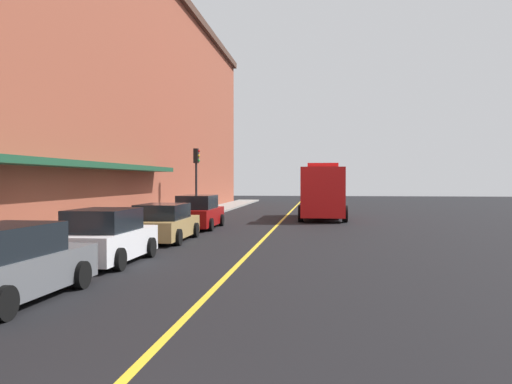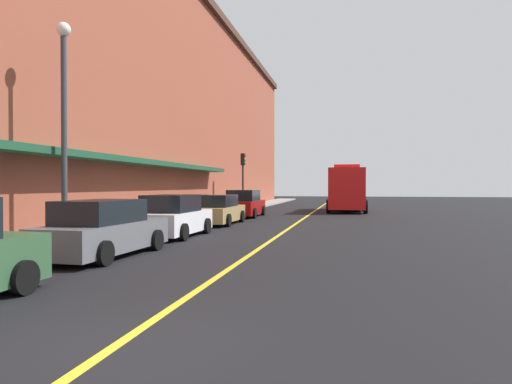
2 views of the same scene
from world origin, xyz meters
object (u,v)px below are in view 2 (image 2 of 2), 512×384
object	(u,v)px
parked_car_1	(104,230)
parking_meter_0	(176,205)
parked_car_3	(217,210)
traffic_light_near	(243,170)
parked_car_4	(244,204)
parked_car_2	(173,217)
parking_meter_1	(160,207)
street_lamp_left	(64,109)
fire_truck	(347,190)

from	to	relation	value
parked_car_1	parking_meter_0	distance (m)	9.01
parked_car_3	traffic_light_near	xyz separation A→B (m)	(-1.33, 11.35, 2.43)
parked_car_3	parked_car_4	size ratio (longest dim) A/B	0.98
parked_car_3	parking_meter_0	distance (m)	2.59
parked_car_2	parking_meter_1	world-z (taller)	parked_car_2
parked_car_3	parked_car_1	bearing A→B (deg)	179.48
parked_car_2	traffic_light_near	world-z (taller)	traffic_light_near
parked_car_4	traffic_light_near	size ratio (longest dim) A/B	1.13
parking_meter_1	parking_meter_0	bearing A→B (deg)	90.00
parked_car_3	parking_meter_0	world-z (taller)	parked_car_3
parked_car_2	traffic_light_near	size ratio (longest dim) A/B	1.00
parked_car_2	parking_meter_1	distance (m)	2.31
parking_meter_0	street_lamp_left	xyz separation A→B (m)	(-0.60, -7.78, 3.34)
parking_meter_1	street_lamp_left	size ratio (longest dim) A/B	0.19
parked_car_2	parked_car_4	distance (m)	11.72
parked_car_1	parking_meter_0	size ratio (longest dim) A/B	3.52
traffic_light_near	parked_car_1	bearing A→B (deg)	-86.57
parked_car_2	fire_truck	world-z (taller)	fire_truck
parked_car_2	parked_car_4	world-z (taller)	parked_car_4
parked_car_4	street_lamp_left	bearing A→B (deg)	172.00
parked_car_1	parked_car_4	size ratio (longest dim) A/B	0.97
parking_meter_0	parking_meter_1	size ratio (longest dim) A/B	1.00
parked_car_4	parking_meter_1	xyz separation A→B (m)	(-1.47, -9.88, 0.25)
parked_car_1	parked_car_2	distance (m)	5.17
fire_truck	street_lamp_left	bearing A→B (deg)	-19.96
parked_car_3	traffic_light_near	size ratio (longest dim) A/B	1.11
parked_car_2	parking_meter_0	bearing A→B (deg)	20.54
parked_car_2	street_lamp_left	world-z (taller)	street_lamp_left
parked_car_4	traffic_light_near	distance (m)	6.16
parked_car_3	street_lamp_left	bearing A→B (deg)	168.07
parking_meter_0	parked_car_1	bearing A→B (deg)	-81.02
parked_car_1	fire_truck	world-z (taller)	fire_truck
parked_car_2	parked_car_4	bearing A→B (deg)	-0.11
parked_car_2	fire_truck	bearing A→B (deg)	-18.15
parking_meter_1	parked_car_3	bearing A→B (deg)	71.01
fire_truck	parking_meter_0	distance (m)	17.51
parked_car_3	parking_meter_0	size ratio (longest dim) A/B	3.58
parked_car_3	parked_car_2	bearing A→B (deg)	179.20
parked_car_1	traffic_light_near	world-z (taller)	traffic_light_near
parked_car_1	parked_car_4	distance (m)	16.89
parked_car_2	parked_car_3	xyz separation A→B (m)	(0.02, 5.89, -0.04)
parked_car_4	parking_meter_1	distance (m)	10.00
parked_car_3	fire_truck	size ratio (longest dim) A/B	0.60
parked_car_1	parking_meter_1	distance (m)	7.15
fire_truck	street_lamp_left	size ratio (longest dim) A/B	1.14
parked_car_1	traffic_light_near	xyz separation A→B (m)	(-1.34, 22.40, 2.40)
parking_meter_0	traffic_light_near	size ratio (longest dim) A/B	0.31
parking_meter_0	parking_meter_1	distance (m)	1.90
parked_car_4	parking_meter_1	world-z (taller)	parked_car_4
parked_car_1	street_lamp_left	size ratio (longest dim) A/B	0.67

